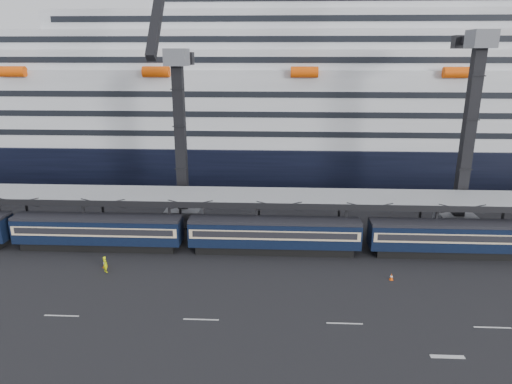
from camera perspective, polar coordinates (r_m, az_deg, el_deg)
ground at (r=43.72m, az=12.95°, el=-12.93°), size 260.00×260.00×0.00m
lane_markings at (r=41.72m, az=25.76°, el=-15.87°), size 111.00×4.27×0.02m
train at (r=51.15m, az=6.07°, el=-5.26°), size 133.05×3.00×4.05m
canopy at (r=54.34m, az=10.85°, el=-0.71°), size 130.00×6.25×5.53m
cruise_ship at (r=84.03m, az=7.44°, el=10.60°), size 214.09×28.84×34.00m
crane_dark_near at (r=57.99m, az=-9.53°, el=7.27°), size 4.50×17.75×35.08m
crane_dark_mid at (r=59.94m, az=25.29°, el=7.58°), size 4.50×18.24×39.64m
worker at (r=49.47m, az=-18.33°, el=-8.57°), size 0.75×0.73×1.74m
traffic_cone_c at (r=50.76m, az=-18.37°, el=-8.47°), size 0.42×0.42×0.84m
traffic_cone_d at (r=47.66m, az=16.57°, el=-10.10°), size 0.35×0.35×0.71m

